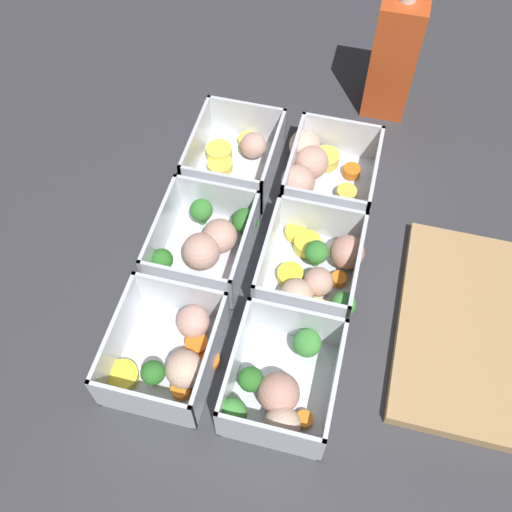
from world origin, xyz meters
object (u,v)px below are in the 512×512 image
at_px(container_far_left, 318,170).
at_px(juice_carton, 394,57).
at_px(container_near_left, 236,157).
at_px(container_far_center, 317,271).
at_px(container_near_right, 172,353).
at_px(container_far_right, 278,388).
at_px(container_near_center, 206,242).

distance_m(container_far_left, juice_carton, 0.21).
xyz_separation_m(container_near_left, juice_carton, (-0.19, 0.20, 0.07)).
bearing_deg(juice_carton, container_near_left, -46.46).
relative_size(container_near_left, container_far_center, 0.96).
relative_size(container_far_center, juice_carton, 0.79).
xyz_separation_m(container_far_center, juice_carton, (-0.35, 0.04, 0.07)).
bearing_deg(container_near_right, container_far_center, 136.88).
bearing_deg(container_near_right, container_far_right, 84.56).
height_order(container_near_left, container_near_right, same).
bearing_deg(container_far_right, container_far_center, 175.75).
xyz_separation_m(container_near_center, container_far_center, (0.01, 0.15, -0.00)).
relative_size(container_near_left, juice_carton, 0.76).
height_order(container_near_right, container_far_left, same).
relative_size(container_far_center, container_far_right, 1.05).
distance_m(container_near_center, juice_carton, 0.40).
bearing_deg(container_far_left, juice_carton, 158.30).
distance_m(container_far_left, container_far_center, 0.17).
height_order(container_far_left, container_far_right, same).
bearing_deg(container_near_right, container_far_left, 160.58).
bearing_deg(container_near_center, container_far_left, 143.55).
xyz_separation_m(container_near_left, container_near_center, (0.16, 0.00, 0.00)).
relative_size(container_far_right, juice_carton, 0.76).
bearing_deg(juice_carton, container_far_center, -6.89).
xyz_separation_m(container_near_left, container_far_center, (0.17, 0.15, 0.00)).
relative_size(container_near_center, container_far_center, 0.95).
height_order(container_near_center, juice_carton, juice_carton).
relative_size(container_near_right, juice_carton, 0.73).
distance_m(container_far_right, juice_carton, 0.53).
height_order(container_near_center, container_near_right, same).
distance_m(container_near_left, container_near_right, 0.32).
distance_m(container_near_right, juice_carton, 0.54).
relative_size(container_near_left, container_near_center, 1.00).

